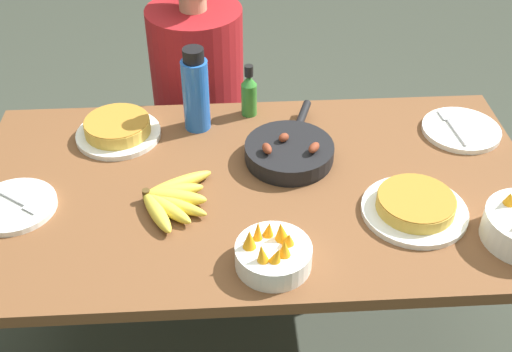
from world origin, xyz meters
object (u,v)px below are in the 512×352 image
water_bottle (196,91)px  banana_bunch (171,199)px  empty_plate_far_left (461,130)px  person_figure (201,122)px  frittata_plate_side (118,129)px  hot_sauce_bottle (248,93)px  frittata_plate_center (415,206)px  fruit_bowl_mango (273,253)px  empty_plate_near_front (14,206)px  skillet (289,152)px

water_bottle → banana_bunch: bearing=-100.4°
empty_plate_far_left → person_figure: person_figure is taller
frittata_plate_side → person_figure: bearing=59.9°
frittata_plate_side → hot_sauce_bottle: (0.39, 0.10, 0.05)m
frittata_plate_center → fruit_bowl_mango: (-0.37, -0.15, 0.01)m
banana_bunch → frittata_plate_center: (0.61, -0.07, 0.00)m
water_bottle → frittata_plate_center: bearing=-37.7°
person_figure → empty_plate_far_left: bearing=-28.5°
frittata_plate_side → fruit_bowl_mango: (0.41, -0.54, 0.01)m
fruit_bowl_mango → person_figure: (-0.18, 0.93, -0.25)m
fruit_bowl_mango → hot_sauce_bottle: size_ratio=1.06×
banana_bunch → empty_plate_near_front: 0.40m
empty_plate_near_front → water_bottle: (0.46, 0.35, 0.11)m
frittata_plate_side → hot_sauce_bottle: hot_sauce_bottle is taller
frittata_plate_center → person_figure: 0.98m
frittata_plate_center → fruit_bowl_mango: 0.40m
frittata_plate_center → hot_sauce_bottle: 0.63m
frittata_plate_center → empty_plate_far_left: size_ratio=1.16×
frittata_plate_side → water_bottle: water_bottle is taller
empty_plate_near_front → person_figure: bearing=56.8°
water_bottle → hot_sauce_bottle: (0.15, 0.06, -0.05)m
frittata_plate_side → water_bottle: size_ratio=0.96×
frittata_plate_side → hot_sauce_bottle: size_ratio=1.48×
frittata_plate_side → fruit_bowl_mango: size_ratio=1.39×
fruit_bowl_mango → empty_plate_far_left: bearing=39.9°
frittata_plate_center → hot_sauce_bottle: size_ratio=1.60×
skillet → frittata_plate_center: size_ratio=1.36×
skillet → frittata_plate_side: size_ratio=1.47×
skillet → fruit_bowl_mango: fruit_bowl_mango is taller
fruit_bowl_mango → frittata_plate_center: bearing=22.7°
banana_bunch → empty_plate_far_left: banana_bunch is taller
banana_bunch → water_bottle: bearing=79.6°
hot_sauce_bottle → frittata_plate_center: bearing=-50.9°
skillet → hot_sauce_bottle: bearing=41.7°
skillet → empty_plate_near_front: bearing=121.6°
frittata_plate_center → hot_sauce_bottle: (-0.39, 0.48, 0.05)m
frittata_plate_side → hot_sauce_bottle: bearing=14.4°
banana_bunch → hot_sauce_bottle: (0.22, 0.41, 0.05)m
skillet → frittata_plate_side: bearing=92.4°
frittata_plate_center → banana_bunch: bearing=173.4°
water_bottle → empty_plate_near_front: bearing=-143.1°
empty_plate_far_left → water_bottle: bearing=174.3°
banana_bunch → water_bottle: size_ratio=0.99×
skillet → empty_plate_far_left: 0.53m
empty_plate_far_left → hot_sauce_bottle: 0.64m
hot_sauce_bottle → water_bottle: bearing=-158.6°
person_figure → fruit_bowl_mango: bearing=-78.7°
skillet → fruit_bowl_mango: size_ratio=2.05×
empty_plate_near_front → person_figure: size_ratio=0.18×
frittata_plate_side → frittata_plate_center: bearing=-26.3°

